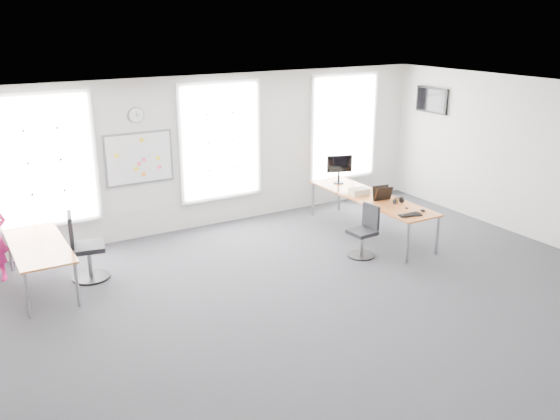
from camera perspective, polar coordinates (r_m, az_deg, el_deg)
floor at (r=8.93m, az=3.73°, el=-8.85°), size 10.00×10.00×0.00m
ceiling at (r=8.03m, az=4.18°, el=10.59°), size 10.00×10.00×0.00m
wall_back at (r=11.76m, az=-7.13°, el=5.51°), size 10.00×0.00×10.00m
wall_right at (r=11.83m, az=24.45°, el=4.08°), size 0.00×10.00×10.00m
window_left at (r=10.89m, az=-21.75°, el=4.40°), size 1.60×0.06×2.20m
window_mid at (r=11.81m, az=-5.77°, el=6.61°), size 1.60×0.06×2.20m
window_right at (r=13.32m, az=6.13°, el=7.92°), size 1.60×0.06×2.20m
desk_right at (r=11.55m, az=8.69°, el=1.08°), size 0.82×3.06×0.75m
desk_left at (r=9.83m, az=-22.21°, el=-3.41°), size 0.80×1.99×0.73m
chair_right at (r=10.52m, az=8.12°, el=-2.29°), size 0.50×0.50×0.93m
chair_left at (r=9.97m, az=-18.33°, el=-3.72°), size 0.60×0.60×1.12m
whiteboard at (r=11.27m, az=-13.39°, el=4.86°), size 1.20×0.03×0.90m
wall_clock at (r=11.12m, az=-13.69°, el=8.87°), size 0.30×0.04×0.30m
tv at (r=13.56m, az=14.41°, el=10.21°), size 0.06×0.90×0.55m
keyboard at (r=10.54m, az=12.41°, el=-0.48°), size 0.43×0.27×0.02m
mouse at (r=10.80m, az=13.57°, el=-0.04°), size 0.09×0.13×0.04m
lens_cap at (r=10.94m, az=12.10°, el=0.19°), size 0.08×0.08×0.01m
headphones at (r=11.17m, az=11.30°, el=0.88°), size 0.20×0.11×0.12m
laptop_sleeve at (r=11.28m, az=9.82°, el=1.59°), size 0.35×0.23×0.28m
paper_stack at (r=11.61m, az=7.62°, el=1.78°), size 0.38×0.31×0.12m
monitor at (r=12.27m, az=5.74°, el=4.18°), size 0.52×0.22×0.59m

